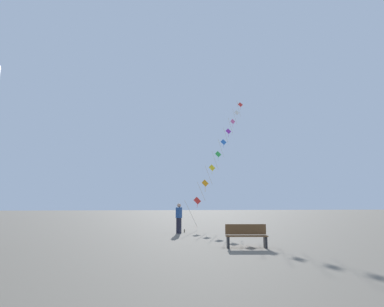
# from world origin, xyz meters

# --- Properties ---
(ground_plane) EXTENTS (160.00, 160.00, 0.00)m
(ground_plane) POSITION_xyz_m (0.00, 20.00, 0.00)
(ground_plane) COLOR #756B5B
(kite_train) EXTENTS (7.91, 13.09, 12.15)m
(kite_train) POSITION_xyz_m (7.27, 27.70, 6.41)
(kite_train) COLOR brown
(kite_train) RESTS_ON ground_plane
(kite_flyer) EXTENTS (0.45, 0.61, 1.71)m
(kite_flyer) POSITION_xyz_m (2.76, 19.98, 0.90)
(kite_flyer) COLOR #1E1E2D
(kite_flyer) RESTS_ON ground_plane
(park_bench) EXTENTS (1.65, 0.68, 0.89)m
(park_bench) POSITION_xyz_m (4.51, 12.90, 0.45)
(park_bench) COLOR brown
(park_bench) RESTS_ON ground_plane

